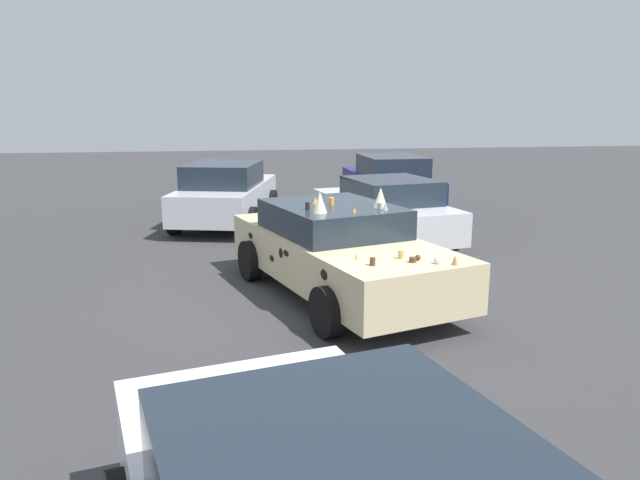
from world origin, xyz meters
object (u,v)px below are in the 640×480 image
art_car_decorated (338,250)px  parked_sedan_far_right (384,210)px  parked_sedan_row_back_center (226,194)px  parked_sedan_near_right (390,183)px

art_car_decorated → parked_sedan_far_right: bearing=137.4°
art_car_decorated → parked_sedan_row_back_center: (6.02, 1.67, 0.03)m
parked_sedan_near_right → art_car_decorated: bearing=157.7°
parked_sedan_near_right → parked_sedan_far_right: bearing=161.8°
parked_sedan_near_right → parked_sedan_row_back_center: bearing=106.0°
parked_sedan_row_back_center → parked_sedan_far_right: (-2.54, -3.33, -0.07)m
parked_sedan_row_back_center → parked_sedan_far_right: size_ratio=1.05×
parked_sedan_row_back_center → parked_sedan_far_right: 4.19m
parked_sedan_far_right → parked_sedan_near_right: bearing=-27.9°
art_car_decorated → parked_sedan_row_back_center: art_car_decorated is taller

